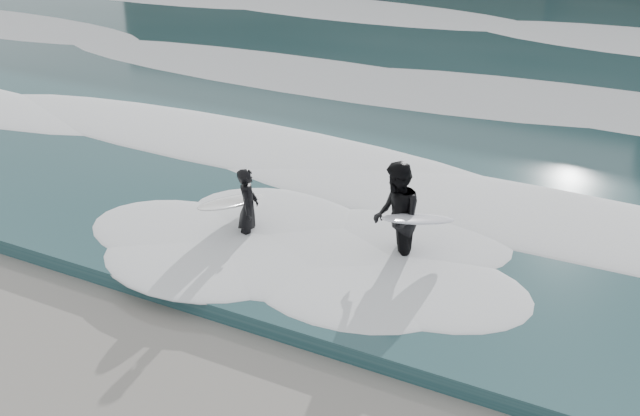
{
  "coord_description": "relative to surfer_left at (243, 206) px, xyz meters",
  "views": [
    {
      "loc": [
        7.33,
        -5.72,
        7.05
      ],
      "look_at": [
        1.19,
        5.7,
        1.0
      ],
      "focal_mm": 45.0,
      "sensor_mm": 36.0,
      "label": 1
    }
  ],
  "objects": [
    {
      "name": "sea",
      "position": [
        0.31,
        23.52,
        -0.65
      ],
      "size": [
        90.0,
        52.0,
        0.3
      ],
      "primitive_type": "cube",
      "color": "#22464B",
      "rests_on": "ground"
    },
    {
      "name": "foam_near",
      "position": [
        0.31,
        3.52,
        -0.4
      ],
      "size": [
        60.0,
        3.2,
        0.2
      ],
      "primitive_type": "ellipsoid",
      "color": "white",
      "rests_on": "sea"
    },
    {
      "name": "foam_mid",
      "position": [
        0.31,
        10.52,
        -0.38
      ],
      "size": [
        60.0,
        4.0,
        0.24
      ],
      "primitive_type": "ellipsoid",
      "color": "white",
      "rests_on": "sea"
    },
    {
      "name": "foam_far",
      "position": [
        0.31,
        19.52,
        -0.35
      ],
      "size": [
        60.0,
        4.8,
        0.3
      ],
      "primitive_type": "ellipsoid",
      "color": "white",
      "rests_on": "sea"
    },
    {
      "name": "surfer_left",
      "position": [
        0.0,
        0.0,
        0.0
      ],
      "size": [
        1.05,
        2.22,
        1.57
      ],
      "color": "black",
      "rests_on": "ground"
    },
    {
      "name": "surfer_right",
      "position": [
        2.91,
        0.46,
        0.23
      ],
      "size": [
        1.54,
        2.02,
        2.03
      ],
      "color": "black",
      "rests_on": "ground"
    }
  ]
}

